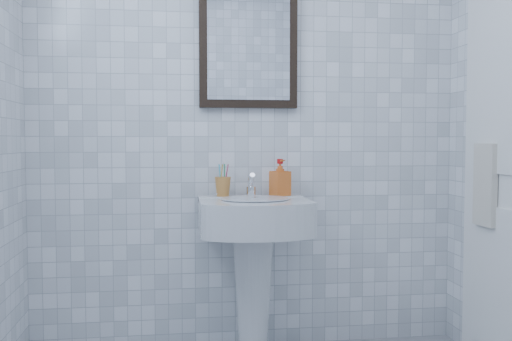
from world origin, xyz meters
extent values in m
cube|color=white|center=(0.00, 1.20, 1.25)|extent=(2.20, 0.02, 2.50)
cone|color=silver|center=(0.00, 1.01, 0.33)|extent=(0.21, 0.21, 0.65)
cube|color=silver|center=(0.00, 0.96, 0.71)|extent=(0.52, 0.37, 0.16)
cube|color=silver|center=(0.00, 1.10, 0.78)|extent=(0.52, 0.09, 0.03)
cylinder|color=silver|center=(0.00, 0.93, 0.80)|extent=(0.33, 0.33, 0.01)
cylinder|color=white|center=(0.00, 1.08, 0.82)|extent=(0.05, 0.05, 0.05)
cylinder|color=white|center=(0.00, 1.07, 0.88)|extent=(0.03, 0.09, 0.08)
cylinder|color=white|center=(0.00, 1.10, 0.86)|extent=(0.03, 0.05, 0.09)
imported|color=#C64513|center=(0.15, 1.09, 0.89)|extent=(0.11, 0.11, 0.18)
cube|color=black|center=(0.00, 1.18, 1.55)|extent=(0.50, 0.04, 0.62)
cube|color=white|center=(0.00, 1.16, 1.55)|extent=(0.42, 0.00, 0.54)
torus|color=white|center=(1.06, 0.73, 1.05)|extent=(0.01, 0.18, 0.18)
cube|color=white|center=(1.04, 0.73, 0.87)|extent=(0.03, 0.16, 0.38)
camera|label=1|loc=(-0.37, -1.72, 1.07)|focal=40.00mm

